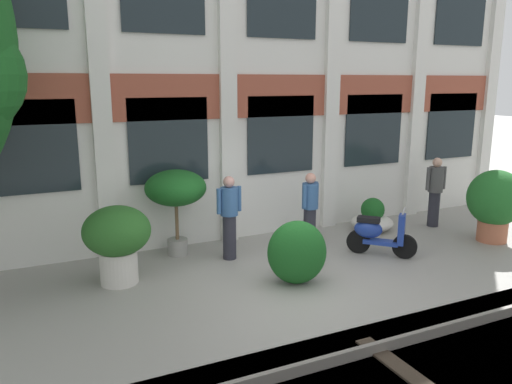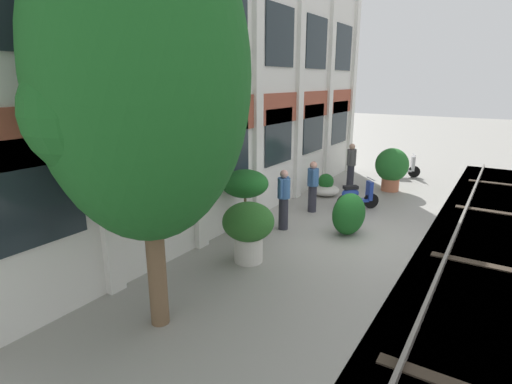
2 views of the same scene
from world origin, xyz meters
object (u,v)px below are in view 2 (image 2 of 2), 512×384
topiary_hedge (349,214)px  potted_plant_wide_bowl (326,187)px  potted_plant_glazed_jar (248,226)px  potted_plant_fluted_column (392,167)px  broadleaf_tree (143,82)px  potted_plant_low_pan (245,186)px  scooter_second_parked (402,167)px  scooter_near_curb (356,196)px  resident_watching_tracks (284,198)px  resident_near_plants (351,164)px  resident_by_doorway (313,185)px

topiary_hedge → potted_plant_wide_bowl: bearing=32.0°
potted_plant_glazed_jar → potted_plant_fluted_column: size_ratio=0.87×
broadleaf_tree → topiary_hedge: (5.53, -1.25, -3.34)m
broadleaf_tree → potted_plant_low_pan: 4.95m
potted_plant_wide_bowl → potted_plant_glazed_jar: size_ratio=0.71×
potted_plant_fluted_column → scooter_second_parked: (2.43, 0.17, -0.46)m
scooter_near_curb → topiary_hedge: (-2.17, -0.54, 0.12)m
potted_plant_glazed_jar → scooter_second_parked: bearing=-5.1°
resident_watching_tracks → resident_near_plants: size_ratio=0.99×
potted_plant_wide_bowl → scooter_near_curb: 1.74m
resident_near_plants → potted_plant_fluted_column: bearing=20.9°
potted_plant_wide_bowl → scooter_second_parked: size_ratio=0.75×
potted_plant_wide_bowl → potted_plant_fluted_column: 2.63m
broadleaf_tree → scooter_near_curb: 8.47m
potted_plant_low_pan → resident_by_doorway: bearing=-14.5°
broadleaf_tree → scooter_near_curb: broadleaf_tree is taller
potted_plant_wide_bowl → potted_plant_fluted_column: size_ratio=0.62×
scooter_second_parked → potted_plant_glazed_jar: bearing=-119.5°
broadleaf_tree → scooter_near_curb: size_ratio=6.08×
resident_near_plants → scooter_near_curb: bearing=-58.5°
scooter_near_curb → resident_by_doorway: resident_by_doorway is taller
broadleaf_tree → resident_near_plants: size_ratio=3.87×
broadleaf_tree → potted_plant_glazed_jar: (2.76, 0.06, -3.07)m
potted_plant_wide_bowl → topiary_hedge: topiary_hedge is taller
resident_watching_tracks → potted_plant_glazed_jar: bearing=-88.5°
scooter_second_parked → topiary_hedge: 7.45m
scooter_near_curb → resident_by_doorway: bearing=178.1°
potted_plant_wide_bowl → resident_by_doorway: size_ratio=0.62×
potted_plant_glazed_jar → scooter_near_curb: (4.94, -0.77, -0.39)m
scooter_second_parked → resident_by_doorway: resident_by_doorway is taller
scooter_near_curb → resident_watching_tracks: size_ratio=0.64×
potted_plant_wide_bowl → potted_plant_low_pan: potted_plant_low_pan is taller
potted_plant_fluted_column → scooter_near_curb: potted_plant_fluted_column is taller
scooter_near_curb → topiary_hedge: bearing=-119.9°
resident_by_doorway → resident_watching_tracks: (-1.80, 0.02, 0.04)m
broadleaf_tree → scooter_near_curb: (7.70, -0.71, -3.45)m
potted_plant_wide_bowl → potted_plant_low_pan: 4.71m
potted_plant_low_pan → resident_near_plants: potted_plant_low_pan is taller
broadleaf_tree → resident_by_doorway: size_ratio=4.08×
potted_plant_fluted_column → scooter_second_parked: potted_plant_fluted_column is taller
scooter_second_parked → topiary_hedge: bearing=-111.4°
scooter_near_curb → resident_near_plants: bearing=69.5°
resident_near_plants → resident_watching_tracks: bearing=-81.7°
broadleaf_tree → topiary_hedge: size_ratio=5.78×
potted_plant_wide_bowl → resident_near_plants: 1.70m
potted_plant_low_pan → resident_watching_tracks: bearing=-37.9°
potted_plant_wide_bowl → topiary_hedge: bearing=-148.0°
potted_plant_wide_bowl → resident_near_plants: resident_near_plants is taller
potted_plant_wide_bowl → resident_by_doorway: (-1.93, -0.37, 0.56)m
resident_near_plants → scooter_second_parked: bearing=73.9°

